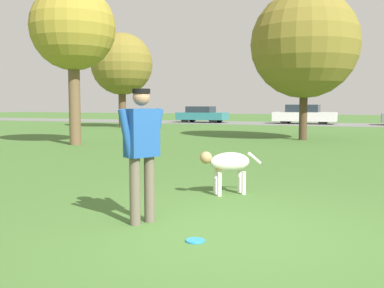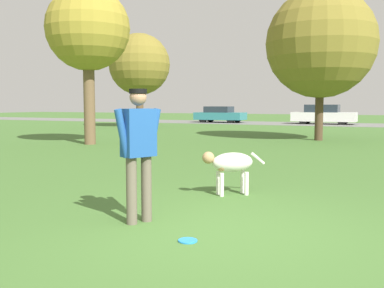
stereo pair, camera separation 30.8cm
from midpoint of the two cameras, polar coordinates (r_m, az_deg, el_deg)
ground_plane at (r=5.16m, az=5.76°, el=-11.38°), size 120.00×120.00×0.00m
far_road_strip at (r=33.57m, az=22.33°, el=2.23°), size 120.00×6.00×0.01m
person at (r=5.49m, az=-5.21°, el=-0.07°), size 0.36×0.64×1.65m
dog at (r=7.25m, az=6.05°, el=-2.53°), size 0.89×0.78×0.71m
frisbee at (r=4.89m, az=1.30°, el=-12.18°), size 0.21×0.21×0.02m
tree_far_left at (r=28.70m, az=-6.39°, el=9.99°), size 3.83×3.83×5.87m
tree_mid_center at (r=18.97m, az=16.50°, el=12.14°), size 4.34×4.34×6.03m
tree_near_left at (r=16.88m, az=-12.56°, el=13.97°), size 3.00×3.00×5.65m
parked_car_teal at (r=35.66m, az=3.81°, el=3.76°), size 3.89×1.86×1.28m
parked_car_white at (r=34.00m, az=16.61°, el=3.58°), size 4.49×1.78×1.42m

